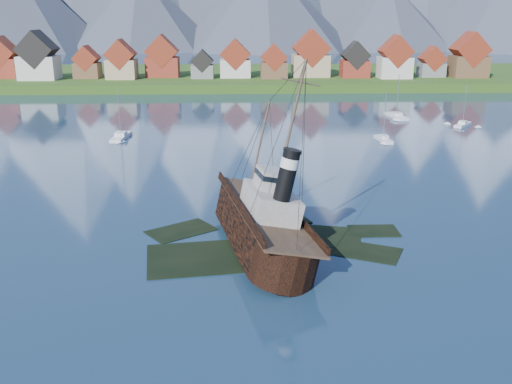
{
  "coord_description": "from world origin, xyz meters",
  "views": [
    {
      "loc": [
        -2.03,
        -60.65,
        26.12
      ],
      "look_at": [
        0.34,
        6.0,
        5.0
      ],
      "focal_mm": 40.0,
      "sensor_mm": 36.0,
      "label": 1
    }
  ],
  "objects_px": {
    "sailboat_a": "(121,137)",
    "sailboat_d": "(463,125)",
    "sailboat_f": "(383,140)",
    "tugboat_wreck": "(257,218)",
    "sailboat_e": "(396,117)"
  },
  "relations": [
    {
      "from": "sailboat_e",
      "to": "sailboat_f",
      "type": "distance_m",
      "value": 29.49
    },
    {
      "from": "sailboat_a",
      "to": "sailboat_e",
      "type": "height_order",
      "value": "sailboat_a"
    },
    {
      "from": "sailboat_a",
      "to": "sailboat_e",
      "type": "distance_m",
      "value": 70.21
    },
    {
      "from": "tugboat_wreck",
      "to": "sailboat_a",
      "type": "relative_size",
      "value": 2.48
    },
    {
      "from": "sailboat_a",
      "to": "sailboat_e",
      "type": "relative_size",
      "value": 1.02
    },
    {
      "from": "sailboat_d",
      "to": "tugboat_wreck",
      "type": "bearing_deg",
      "value": -87.15
    },
    {
      "from": "tugboat_wreck",
      "to": "sailboat_d",
      "type": "distance_m",
      "value": 87.49
    },
    {
      "from": "tugboat_wreck",
      "to": "sailboat_a",
      "type": "xyz_separation_m",
      "value": [
        -27.18,
        58.86,
        -2.66
      ]
    },
    {
      "from": "sailboat_a",
      "to": "sailboat_e",
      "type": "bearing_deg",
      "value": 23.55
    },
    {
      "from": "sailboat_d",
      "to": "sailboat_f",
      "type": "bearing_deg",
      "value": -105.99
    },
    {
      "from": "sailboat_a",
      "to": "sailboat_d",
      "type": "height_order",
      "value": "sailboat_a"
    },
    {
      "from": "tugboat_wreck",
      "to": "sailboat_d",
      "type": "relative_size",
      "value": 2.9
    },
    {
      "from": "tugboat_wreck",
      "to": "sailboat_e",
      "type": "xyz_separation_m",
      "value": [
        39.16,
        81.83,
        -2.66
      ]
    },
    {
      "from": "tugboat_wreck",
      "to": "sailboat_d",
      "type": "xyz_separation_m",
      "value": [
        52.09,
        70.24,
        -2.69
      ]
    },
    {
      "from": "sailboat_d",
      "to": "sailboat_f",
      "type": "xyz_separation_m",
      "value": [
        -23.26,
        -16.04,
        0.03
      ]
    }
  ]
}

